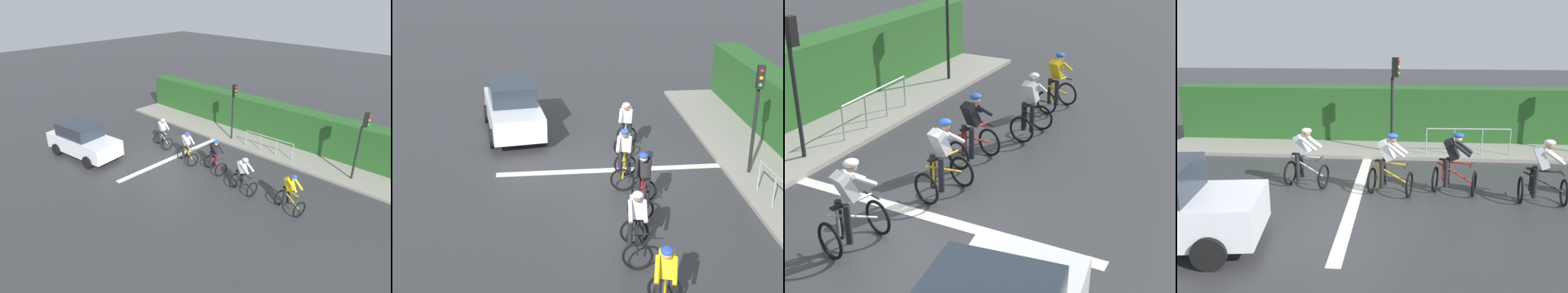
% 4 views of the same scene
% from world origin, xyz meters
% --- Properties ---
extents(ground_plane, '(80.00, 80.00, 0.00)m').
position_xyz_m(ground_plane, '(0.00, 0.00, 0.00)').
color(ground_plane, '#333335').
extents(sidewalk_kerb, '(2.80, 18.33, 0.12)m').
position_xyz_m(sidewalk_kerb, '(-4.66, 2.00, 0.06)').
color(sidewalk_kerb, gray).
rests_on(sidewalk_kerb, ground).
extents(stone_wall_low, '(0.44, 18.33, 0.44)m').
position_xyz_m(stone_wall_low, '(-5.56, 2.00, 0.22)').
color(stone_wall_low, gray).
rests_on(stone_wall_low, ground).
extents(hedge_wall, '(1.10, 18.33, 2.12)m').
position_xyz_m(hedge_wall, '(-5.86, 2.00, 1.06)').
color(hedge_wall, '#265623').
rests_on(hedge_wall, ground).
extents(road_marking_stop_line, '(7.00, 0.30, 0.01)m').
position_xyz_m(road_marking_stop_line, '(0.00, 0.33, 0.00)').
color(road_marking_stop_line, silver).
rests_on(road_marking_stop_line, ground).
extents(cyclist_second, '(0.80, 1.15, 1.66)m').
position_xyz_m(cyclist_second, '(0.17, 4.94, 0.80)').
color(cyclist_second, black).
rests_on(cyclist_second, ground).
extents(cyclist_mid, '(0.95, 1.23, 1.66)m').
position_xyz_m(cyclist_mid, '(-0.38, 2.86, 0.80)').
color(cyclist_mid, black).
rests_on(cyclist_mid, ground).
extents(cyclist_fourth, '(0.92, 1.21, 1.66)m').
position_xyz_m(cyclist_fourth, '(-0.17, 1.19, 0.80)').
color(cyclist_fourth, black).
rests_on(cyclist_fourth, ground).
extents(cyclist_trailing, '(0.92, 1.21, 1.66)m').
position_xyz_m(cyclist_trailing, '(-0.60, -1.13, 0.80)').
color(cyclist_trailing, black).
rests_on(cyclist_trailing, ground).
extents(traffic_light_near_crossing, '(0.24, 0.31, 3.34)m').
position_xyz_m(traffic_light_near_crossing, '(-3.89, 1.18, 2.22)').
color(traffic_light_near_crossing, black).
rests_on(traffic_light_near_crossing, ground).
extents(pedestrian_railing_kerbside, '(0.17, 2.85, 1.03)m').
position_xyz_m(pedestrian_railing_kerbside, '(-3.76, 3.70, 0.76)').
color(pedestrian_railing_kerbside, '#999EA3').
rests_on(pedestrian_railing_kerbside, ground).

